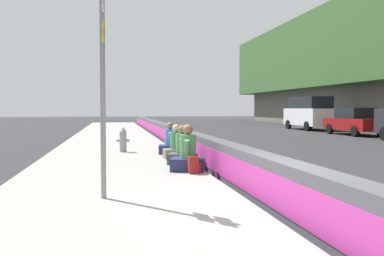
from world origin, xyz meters
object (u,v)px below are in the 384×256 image
route_sign_post (103,76)px  seated_person_far (170,144)px  seated_person_rear (176,148)px  fire_hydrant (123,139)px  seated_person_middle (183,152)px  parked_car_midline (309,112)px  seated_person_foreground (188,156)px  backpack (193,165)px  parked_car_fourth (355,121)px

route_sign_post → seated_person_far: bearing=-17.0°
route_sign_post → seated_person_rear: size_ratio=3.46×
route_sign_post → seated_person_far: route_sign_post is taller
route_sign_post → fire_hydrant: (7.57, -0.50, -1.62)m
seated_person_middle → parked_car_midline: 22.81m
seated_person_middle → seated_person_far: (2.63, -0.02, -0.00)m
seated_person_rear → seated_person_foreground: bearing=177.9°
seated_person_foreground → seated_person_rear: 2.58m
seated_person_rear → fire_hydrant: bearing=35.9°
seated_person_rear → backpack: size_ratio=2.60×
route_sign_post → seated_person_middle: size_ratio=3.36×
seated_person_middle → seated_person_foreground: bearing=176.5°
fire_hydrant → parked_car_fourth: parked_car_fourth is taller
seated_person_foreground → backpack: size_ratio=2.85×
route_sign_post → parked_car_midline: route_sign_post is taller
backpack → seated_person_rear: bearing=-0.8°
backpack → seated_person_foreground: bearing=6.6°
parked_car_fourth → parked_car_midline: size_ratio=0.88×
parked_car_fourth → parked_car_midline: 6.46m
backpack → parked_car_midline: parked_car_midline is taller
seated_person_far → parked_car_midline: size_ratio=0.21×
seated_person_foreground → parked_car_midline: bearing=-33.4°
seated_person_far → seated_person_middle: bearing=179.6°
fire_hydrant → seated_person_far: seated_person_far is taller
route_sign_post → seated_person_far: size_ratio=3.36×
fire_hydrant → parked_car_fourth: size_ratio=0.20×
backpack → seated_person_far: bearing=-0.6°
seated_person_middle → fire_hydrant: bearing=23.9°
seated_person_middle → parked_car_midline: size_ratio=0.21×
fire_hydrant → seated_person_rear: (-2.16, -1.56, -0.12)m
seated_person_middle → parked_car_fourth: (12.23, -12.92, 0.39)m
seated_person_far → parked_car_fourth: parked_car_fourth is taller
seated_person_middle → seated_person_far: same height
seated_person_rear → route_sign_post: bearing=159.2°
fire_hydrant → seated_person_rear: 2.66m
route_sign_post → backpack: 3.65m
parked_car_midline → fire_hydrant: bearing=136.1°
seated_person_foreground → parked_car_midline: (19.92, -13.15, 0.86)m
seated_person_foreground → seated_person_rear: seated_person_foreground is taller
backpack → route_sign_post: bearing=139.9°
parked_car_midline → seated_person_middle: bearing=145.0°
seated_person_middle → parked_car_midline: bearing=-35.0°
route_sign_post → parked_car_midline: 27.33m
seated_person_middle → route_sign_post: bearing=153.5°
seated_person_middle → backpack: 1.70m
seated_person_far → backpack: 4.33m
fire_hydrant → parked_car_midline: parked_car_midline is taller
fire_hydrant → seated_person_far: size_ratio=0.82×
seated_person_foreground → fire_hydrant: bearing=17.2°
parked_car_fourth → fire_hydrant: bearing=121.2°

